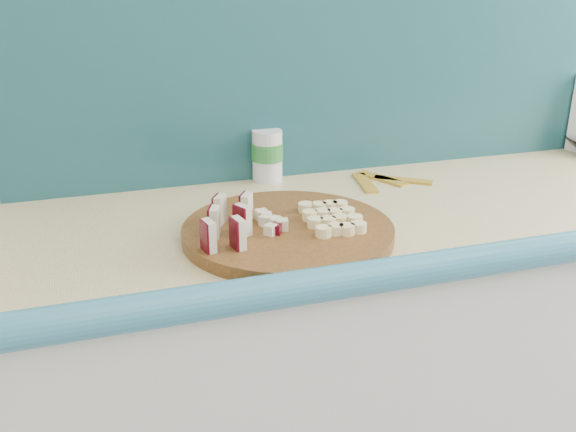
% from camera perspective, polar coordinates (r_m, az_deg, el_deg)
% --- Properties ---
extents(kitchen_counter, '(2.20, 0.63, 0.91)m').
position_cam_1_polar(kitchen_counter, '(1.77, 16.59, -12.09)').
color(kitchen_counter, silver).
rests_on(kitchen_counter, ground).
extents(backsplash, '(2.20, 0.02, 0.50)m').
position_cam_1_polar(backsplash, '(1.74, 13.78, 12.78)').
color(backsplash, teal).
rests_on(backsplash, kitchen_counter).
extents(cutting_board, '(0.44, 0.44, 0.03)m').
position_cam_1_polar(cutting_board, '(1.24, -0.00, -1.41)').
color(cutting_board, '#41250E').
rests_on(cutting_board, kitchen_counter).
extents(apple_wedges, '(0.12, 0.16, 0.06)m').
position_cam_1_polar(apple_wedges, '(1.19, -5.35, -0.44)').
color(apple_wedges, beige).
rests_on(apple_wedges, cutting_board).
extents(apple_chunks, '(0.07, 0.06, 0.02)m').
position_cam_1_polar(apple_chunks, '(1.23, -1.12, -0.53)').
color(apple_chunks, beige).
rests_on(apple_chunks, cutting_board).
extents(banana_slices, '(0.12, 0.16, 0.02)m').
position_cam_1_polar(banana_slices, '(1.26, 3.93, -0.13)').
color(banana_slices, '#F4DC95').
rests_on(banana_slices, cutting_board).
extents(canister, '(0.08, 0.08, 0.13)m').
position_cam_1_polar(canister, '(1.57, -1.86, 5.50)').
color(canister, silver).
rests_on(canister, kitchen_counter).
extents(banana_peel, '(0.19, 0.16, 0.01)m').
position_cam_1_polar(banana_peel, '(1.59, 8.48, 3.14)').
color(banana_peel, gold).
rests_on(banana_peel, kitchen_counter).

